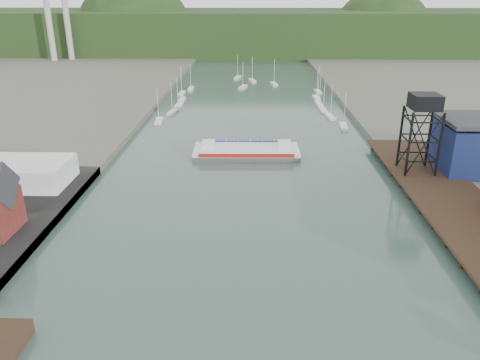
{
  "coord_description": "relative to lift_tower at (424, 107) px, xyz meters",
  "views": [
    {
      "loc": [
        0.99,
        -34.18,
        36.44
      ],
      "look_at": [
        -1.24,
        46.97,
        4.0
      ],
      "focal_mm": 35.0,
      "sensor_mm": 36.0,
      "label": 1
    }
  ],
  "objects": [
    {
      "name": "smokestacks",
      "position": [
        -141.0,
        174.5,
        14.35
      ],
      "size": [
        11.2,
        8.2,
        60.0
      ],
      "color": "#A9A8A3",
      "rests_on": "ground"
    },
    {
      "name": "east_pier",
      "position": [
        2.0,
        -13.0,
        -13.75
      ],
      "size": [
        14.0,
        70.0,
        2.45
      ],
      "color": "black",
      "rests_on": "ground"
    },
    {
      "name": "white_shed",
      "position": [
        -79.0,
        -8.0,
        -11.8
      ],
      "size": [
        18.0,
        12.0,
        4.5
      ],
      "primitive_type": "cube",
      "color": "silver",
      "rests_on": "west_quay"
    },
    {
      "name": "chain_ferry",
      "position": [
        -35.43,
        15.2,
        -14.61
      ],
      "size": [
        25.42,
        10.77,
        3.63
      ],
      "rotation": [
        0.0,
        0.0,
        0.02
      ],
      "color": "#48484B",
      "rests_on": "ground"
    },
    {
      "name": "marina_sailboats",
      "position": [
        -34.92,
        80.46,
        -15.3
      ],
      "size": [
        57.71,
        92.65,
        0.9
      ],
      "color": "silver",
      "rests_on": "ground"
    },
    {
      "name": "distant_hills",
      "position": [
        -38.98,
        243.35,
        -5.27
      ],
      "size": [
        500.0,
        120.0,
        80.0
      ],
      "color": "black",
      "rests_on": "ground"
    },
    {
      "name": "lift_tower",
      "position": [
        0.0,
        0.0,
        0.0
      ],
      "size": [
        6.5,
        6.5,
        16.0
      ],
      "color": "black",
      "rests_on": "east_pier"
    }
  ]
}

